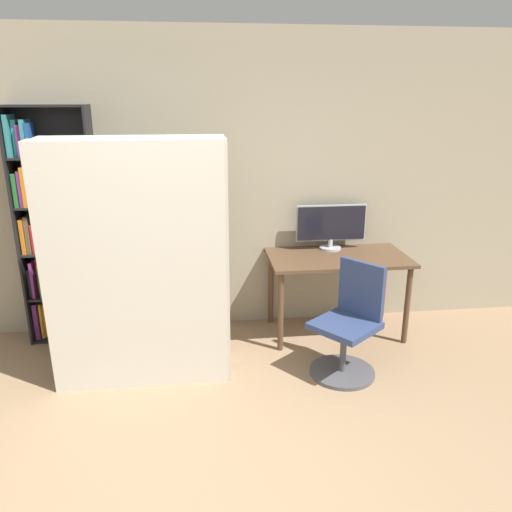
# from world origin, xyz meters

# --- Properties ---
(wall_back) EXTENTS (8.00, 0.06, 2.70)m
(wall_back) POSITION_xyz_m (0.00, 2.64, 1.35)
(wall_back) COLOR tan
(wall_back) RESTS_ON ground
(desk) EXTENTS (1.25, 0.69, 0.75)m
(desk) POSITION_xyz_m (1.33, 2.27, 0.65)
(desk) COLOR brown
(desk) RESTS_ON ground
(monitor) EXTENTS (0.66, 0.20, 0.42)m
(monitor) POSITION_xyz_m (1.32, 2.49, 0.98)
(monitor) COLOR #B7B7BC
(monitor) RESTS_ON desk
(office_chair) EXTENTS (0.62, 0.62, 0.90)m
(office_chair) POSITION_xyz_m (1.24, 1.56, 0.36)
(office_chair) COLOR #4C4C51
(office_chair) RESTS_ON ground
(bookshelf) EXTENTS (0.67, 0.29, 2.06)m
(bookshelf) POSITION_xyz_m (-1.19, 2.49, 1.03)
(bookshelf) COLOR black
(bookshelf) RESTS_ON ground
(mattress_near) EXTENTS (1.32, 0.23, 1.86)m
(mattress_near) POSITION_xyz_m (-0.36, 1.58, 0.93)
(mattress_near) COLOR beige
(mattress_near) RESTS_ON ground
(mattress_far) EXTENTS (1.32, 0.22, 1.86)m
(mattress_far) POSITION_xyz_m (-0.36, 1.84, 0.93)
(mattress_far) COLOR beige
(mattress_far) RESTS_ON ground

